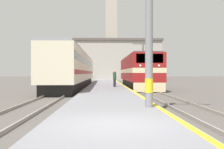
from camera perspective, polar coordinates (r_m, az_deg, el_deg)
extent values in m
plane|color=#514C47|center=(37.33, -1.31, -2.33)|extent=(200.00, 200.00, 0.00)
cube|color=slate|center=(32.33, -1.23, -2.48)|extent=(4.23, 140.00, 0.29)
cube|color=yellow|center=(32.40, 2.24, -2.21)|extent=(0.20, 140.00, 0.00)
cube|color=#514C47|center=(32.57, 5.13, -2.70)|extent=(2.83, 140.00, 0.02)
cube|color=gray|center=(32.49, 3.87, -2.57)|extent=(0.07, 140.00, 0.14)
cube|color=gray|center=(32.66, 6.38, -2.55)|extent=(0.07, 140.00, 0.14)
cube|color=#514C47|center=(32.52, -7.95, -2.71)|extent=(2.84, 140.00, 0.02)
cube|color=gray|center=(32.61, -9.21, -2.56)|extent=(0.07, 140.00, 0.14)
cube|color=gray|center=(32.45, -6.69, -2.57)|extent=(0.07, 140.00, 0.14)
cube|color=black|center=(30.31, 5.64, -2.09)|extent=(2.46, 14.36, 0.90)
cube|color=maroon|center=(30.29, 5.64, 1.25)|extent=(2.90, 15.61, 2.63)
cube|color=beige|center=(30.29, 5.64, 0.75)|extent=(2.92, 15.63, 0.44)
cube|color=beige|center=(22.75, 8.14, -2.78)|extent=(2.76, 0.30, 0.81)
cube|color=black|center=(22.66, 8.18, 3.50)|extent=(2.32, 0.12, 0.80)
sphere|color=white|center=(22.47, 6.19, 1.91)|extent=(0.20, 0.20, 0.20)
sphere|color=white|center=(22.75, 10.18, 1.89)|extent=(0.20, 0.20, 0.20)
cube|color=#4C4C51|center=(30.34, 5.65, 3.84)|extent=(2.61, 14.83, 0.12)
cylinder|color=#333333|center=(26.19, 6.86, 5.64)|extent=(0.06, 0.63, 1.03)
cylinder|color=#333333|center=(26.88, 6.63, 5.50)|extent=(0.06, 0.63, 1.03)
cube|color=#262626|center=(26.58, 6.74, 6.64)|extent=(2.03, 0.08, 0.06)
cube|color=black|center=(33.16, -7.83, -1.89)|extent=(2.46, 28.92, 0.90)
cube|color=beige|center=(33.14, -7.83, 1.52)|extent=(2.90, 30.13, 3.04)
cube|color=black|center=(33.16, -7.83, 2.57)|extent=(2.92, 29.53, 0.64)
cube|color=maroon|center=(33.14, -7.83, 0.46)|extent=(2.92, 29.53, 0.36)
cube|color=gray|center=(33.22, -7.83, 4.31)|extent=(2.67, 30.13, 0.20)
cylinder|color=gray|center=(11.23, 8.06, 11.11)|extent=(0.32, 0.32, 7.06)
cylinder|color=yellow|center=(11.04, 8.05, -2.42)|extent=(0.34, 0.34, 0.60)
cylinder|color=#23232D|center=(27.05, 0.56, -1.85)|extent=(0.26, 0.26, 0.82)
cylinder|color=#234C33|center=(27.03, 0.56, -0.26)|extent=(0.34, 0.34, 0.68)
sphere|color=tan|center=(27.03, 0.56, 0.69)|extent=(0.22, 0.22, 0.22)
cube|color=#ADA393|center=(73.77, -0.17, 8.85)|extent=(3.16, 3.16, 25.37)
cube|color=#A8A399|center=(63.62, -0.68, 2.88)|extent=(24.10, 8.52, 9.16)
cube|color=#564C47|center=(64.02, -0.68, 7.20)|extent=(24.70, 9.12, 0.50)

